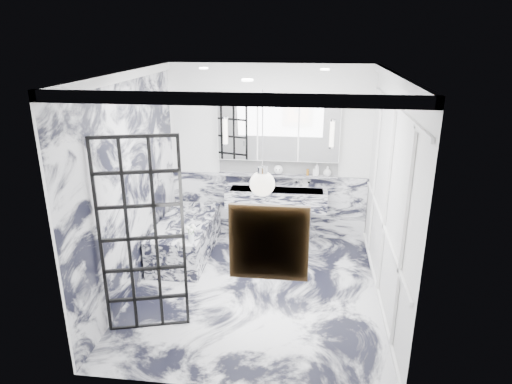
# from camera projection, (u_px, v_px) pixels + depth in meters

# --- Properties ---
(floor) EXTENTS (3.60, 3.60, 0.00)m
(floor) POSITION_uv_depth(u_px,v_px,m) (255.00, 290.00, 6.06)
(floor) COLOR silver
(floor) RESTS_ON ground
(ceiling) EXTENTS (3.60, 3.60, 0.00)m
(ceiling) POSITION_uv_depth(u_px,v_px,m) (255.00, 73.00, 5.13)
(ceiling) COLOR white
(ceiling) RESTS_ON wall_back
(wall_back) EXTENTS (3.60, 0.00, 3.60)m
(wall_back) POSITION_uv_depth(u_px,v_px,m) (269.00, 154.00, 7.28)
(wall_back) COLOR white
(wall_back) RESTS_ON floor
(wall_front) EXTENTS (3.60, 0.00, 3.60)m
(wall_front) POSITION_uv_depth(u_px,v_px,m) (229.00, 259.00, 3.91)
(wall_front) COLOR white
(wall_front) RESTS_ON floor
(wall_left) EXTENTS (0.00, 3.60, 3.60)m
(wall_left) POSITION_uv_depth(u_px,v_px,m) (130.00, 185.00, 5.78)
(wall_left) COLOR white
(wall_left) RESTS_ON floor
(wall_right) EXTENTS (0.00, 3.60, 3.60)m
(wall_right) POSITION_uv_depth(u_px,v_px,m) (389.00, 196.00, 5.41)
(wall_right) COLOR white
(wall_right) RESTS_ON floor
(marble_clad_back) EXTENTS (3.18, 0.05, 1.05)m
(marble_clad_back) POSITION_uv_depth(u_px,v_px,m) (268.00, 205.00, 7.55)
(marble_clad_back) COLOR silver
(marble_clad_back) RESTS_ON floor
(marble_clad_left) EXTENTS (0.02, 3.56, 2.68)m
(marble_clad_left) POSITION_uv_depth(u_px,v_px,m) (131.00, 190.00, 5.79)
(marble_clad_left) COLOR silver
(marble_clad_left) RESTS_ON floor
(panel_molding) EXTENTS (0.03, 3.40, 2.30)m
(panel_molding) POSITION_uv_depth(u_px,v_px,m) (386.00, 204.00, 5.44)
(panel_molding) COLOR white
(panel_molding) RESTS_ON floor
(soap_bottle_a) EXTENTS (0.08, 0.08, 0.21)m
(soap_bottle_a) POSITION_uv_depth(u_px,v_px,m) (317.00, 169.00, 7.17)
(soap_bottle_a) COLOR #8C5919
(soap_bottle_a) RESTS_ON ledge
(soap_bottle_b) EXTENTS (0.08, 0.08, 0.15)m
(soap_bottle_b) POSITION_uv_depth(u_px,v_px,m) (316.00, 171.00, 7.18)
(soap_bottle_b) COLOR #4C4C51
(soap_bottle_b) RESTS_ON ledge
(soap_bottle_c) EXTENTS (0.13, 0.13, 0.16)m
(soap_bottle_c) POSITION_uv_depth(u_px,v_px,m) (327.00, 171.00, 7.16)
(soap_bottle_c) COLOR silver
(soap_bottle_c) RESTS_ON ledge
(face_pot) EXTENTS (0.15, 0.15, 0.15)m
(face_pot) POSITION_uv_depth(u_px,v_px,m) (278.00, 170.00, 7.25)
(face_pot) COLOR white
(face_pot) RESTS_ON ledge
(amber_bottle) EXTENTS (0.04, 0.04, 0.10)m
(amber_bottle) POSITION_uv_depth(u_px,v_px,m) (308.00, 172.00, 7.21)
(amber_bottle) COLOR #8C5919
(amber_bottle) RESTS_ON ledge
(flower_vase) EXTENTS (0.08, 0.08, 0.12)m
(flower_vase) POSITION_uv_depth(u_px,v_px,m) (191.00, 238.00, 6.16)
(flower_vase) COLOR silver
(flower_vase) RESTS_ON bathtub
(crittall_door) EXTENTS (0.86, 0.27, 2.25)m
(crittall_door) POSITION_uv_depth(u_px,v_px,m) (142.00, 238.00, 4.94)
(crittall_door) COLOR black
(crittall_door) RESTS_ON floor
(artwork) EXTENTS (0.58, 0.06, 0.58)m
(artwork) POSITION_uv_depth(u_px,v_px,m) (269.00, 243.00, 3.86)
(artwork) COLOR #CB6E14
(artwork) RESTS_ON wall_front
(pendant_light) EXTENTS (0.24, 0.24, 0.24)m
(pendant_light) POSITION_uv_depth(u_px,v_px,m) (262.00, 184.00, 4.38)
(pendant_light) COLOR white
(pendant_light) RESTS_ON ceiling
(trough_sink) EXTENTS (1.60, 0.45, 0.30)m
(trough_sink) POSITION_uv_depth(u_px,v_px,m) (276.00, 199.00, 7.25)
(trough_sink) COLOR silver
(trough_sink) RESTS_ON wall_back
(ledge) EXTENTS (1.90, 0.14, 0.04)m
(ledge) POSITION_uv_depth(u_px,v_px,m) (278.00, 175.00, 7.30)
(ledge) COLOR silver
(ledge) RESTS_ON wall_back
(subway_tile) EXTENTS (1.90, 0.03, 0.23)m
(subway_tile) POSITION_uv_depth(u_px,v_px,m) (278.00, 166.00, 7.31)
(subway_tile) COLOR white
(subway_tile) RESTS_ON wall_back
(mirror_cabinet) EXTENTS (1.90, 0.16, 1.00)m
(mirror_cabinet) POSITION_uv_depth(u_px,v_px,m) (278.00, 129.00, 7.05)
(mirror_cabinet) COLOR white
(mirror_cabinet) RESTS_ON wall_back
(sconce_left) EXTENTS (0.07, 0.07, 0.40)m
(sconce_left) POSITION_uv_depth(u_px,v_px,m) (225.00, 131.00, 7.07)
(sconce_left) COLOR white
(sconce_left) RESTS_ON mirror_cabinet
(sconce_right) EXTENTS (0.07, 0.07, 0.40)m
(sconce_right) POSITION_uv_depth(u_px,v_px,m) (332.00, 134.00, 6.88)
(sconce_right) COLOR white
(sconce_right) RESTS_ON mirror_cabinet
(bathtub) EXTENTS (0.75, 1.65, 0.55)m
(bathtub) POSITION_uv_depth(u_px,v_px,m) (186.00, 238.00, 6.94)
(bathtub) COLOR silver
(bathtub) RESTS_ON floor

